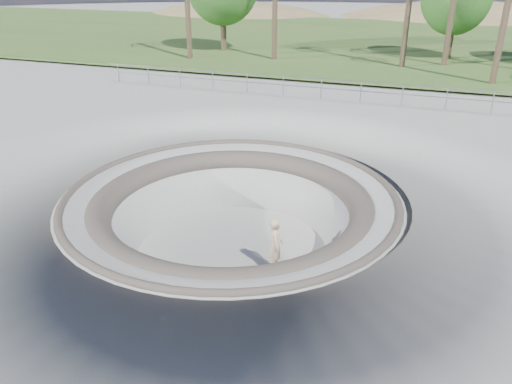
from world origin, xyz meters
TOP-DOWN VIEW (x-y plane):
  - ground at (0.00, 0.00)m, footprint 180.00×180.00m
  - skate_bowl at (0.00, 0.00)m, footprint 14.00×14.00m
  - grass_strip at (0.00, 34.00)m, footprint 180.00×36.00m
  - distant_hills at (3.78, 57.17)m, footprint 103.20×45.00m
  - safety_railing at (0.00, 12.00)m, footprint 25.00×0.06m
  - skateboard at (1.72, -0.83)m, footprint 0.77×0.37m
  - skater at (1.72, -0.83)m, footprint 0.56×0.71m

SIDE VIEW (x-z plane):
  - distant_hills at x=3.78m, z-range -21.32..7.28m
  - skateboard at x=1.72m, z-range -1.88..-1.80m
  - skate_bowl at x=0.00m, z-range -3.88..0.22m
  - skater at x=1.72m, z-range -1.82..-0.13m
  - ground at x=0.00m, z-range 0.00..0.00m
  - grass_strip at x=0.00m, z-range 0.16..0.28m
  - safety_railing at x=0.00m, z-range 0.18..1.20m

